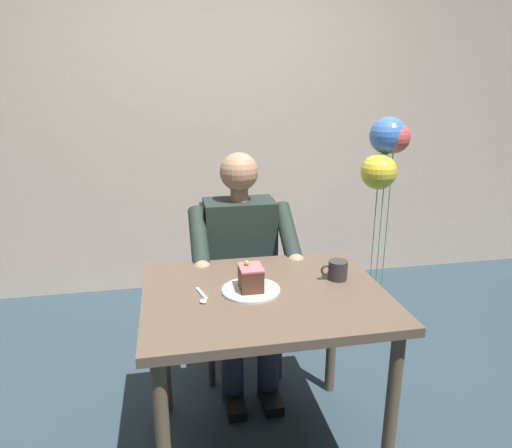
# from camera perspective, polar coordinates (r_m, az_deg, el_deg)

# --- Properties ---
(ground_plane) EXTENTS (14.00, 14.00, 0.00)m
(ground_plane) POSITION_cam_1_polar(r_m,az_deg,el_deg) (2.24, 0.98, -25.76)
(ground_plane) COLOR #2D404B
(cafe_rear_panel) EXTENTS (6.40, 0.12, 3.00)m
(cafe_rear_panel) POSITION_cam_1_polar(r_m,az_deg,el_deg) (3.45, -5.42, 16.64)
(cafe_rear_panel) COLOR beige
(cafe_rear_panel) RESTS_ON ground
(dining_table) EXTENTS (0.95, 0.75, 0.74)m
(dining_table) POSITION_cam_1_polar(r_m,az_deg,el_deg) (1.87, 1.08, -11.13)
(dining_table) COLOR brown
(dining_table) RESTS_ON ground
(chair) EXTENTS (0.42, 0.42, 0.90)m
(chair) POSITION_cam_1_polar(r_m,az_deg,el_deg) (2.57, -2.31, -6.41)
(chair) COLOR #533B4F
(chair) RESTS_ON ground
(seated_person) EXTENTS (0.53, 0.58, 1.20)m
(seated_person) POSITION_cam_1_polar(r_m,az_deg,el_deg) (2.36, -1.69, -5.31)
(seated_person) COLOR #222F2A
(seated_person) RESTS_ON ground
(dessert_plate) EXTENTS (0.23, 0.23, 0.01)m
(dessert_plate) POSITION_cam_1_polar(r_m,az_deg,el_deg) (1.82, -0.64, -8.21)
(dessert_plate) COLOR white
(dessert_plate) RESTS_ON dining_table
(cake_slice) EXTENTS (0.09, 0.11, 0.12)m
(cake_slice) POSITION_cam_1_polar(r_m,az_deg,el_deg) (1.80, -0.65, -6.68)
(cake_slice) COLOR #533121
(cake_slice) RESTS_ON dessert_plate
(coffee_cup) EXTENTS (0.12, 0.08, 0.08)m
(coffee_cup) POSITION_cam_1_polar(r_m,az_deg,el_deg) (1.95, 10.08, -5.61)
(coffee_cup) COLOR #333034
(coffee_cup) RESTS_ON dining_table
(dessert_spoon) EXTENTS (0.04, 0.14, 0.01)m
(dessert_spoon) POSITION_cam_1_polar(r_m,az_deg,el_deg) (1.78, -6.67, -9.06)
(dessert_spoon) COLOR silver
(dessert_spoon) RESTS_ON dining_table
(balloon_display) EXTENTS (0.29, 0.26, 1.34)m
(balloon_display) POSITION_cam_1_polar(r_m,az_deg,el_deg) (2.87, 15.76, 6.71)
(balloon_display) COLOR #B2C1C6
(balloon_display) RESTS_ON ground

